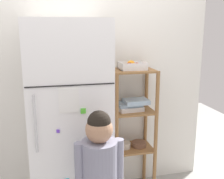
# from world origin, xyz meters

# --- Properties ---
(kitchen_wall_back) EXTENTS (2.62, 0.03, 2.24)m
(kitchen_wall_back) POSITION_xyz_m (0.00, 0.36, 1.12)
(kitchen_wall_back) COLOR silver
(kitchen_wall_back) RESTS_ON ground
(refrigerator) EXTENTS (0.67, 0.66, 1.74)m
(refrigerator) POSITION_xyz_m (-0.15, 0.02, 0.87)
(refrigerator) COLOR white
(refrigerator) RESTS_ON ground
(child_standing) EXTENTS (0.36, 0.26, 1.11)m
(child_standing) POSITION_xyz_m (0.02, -0.52, 0.67)
(child_standing) COLOR #394448
(child_standing) RESTS_ON ground
(pantry_shelf_unit) EXTENTS (0.43, 0.33, 1.27)m
(pantry_shelf_unit) POSITION_xyz_m (0.48, 0.17, 0.77)
(pantry_shelf_unit) COLOR olive
(pantry_shelf_unit) RESTS_ON ground
(fruit_bin) EXTENTS (0.25, 0.19, 0.08)m
(fruit_bin) POSITION_xyz_m (0.47, 0.18, 1.31)
(fruit_bin) COLOR white
(fruit_bin) RESTS_ON pantry_shelf_unit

